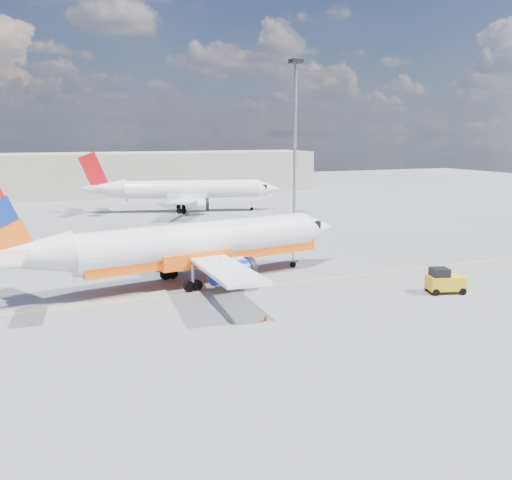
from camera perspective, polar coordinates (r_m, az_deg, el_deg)
name	(u,v)px	position (r m, az deg, el deg)	size (l,w,h in m)	color
ground	(277,296)	(41.35, 2.09, -5.63)	(240.00, 240.00, 0.00)	#5A5A5F
taxi_line	(260,286)	(43.98, 0.44, -4.63)	(70.00, 0.15, 0.01)	yellow
terminal_main	(137,173)	(113.35, -11.83, 6.53)	(70.00, 14.00, 8.00)	#ADA695
main_jet	(190,245)	(44.44, -6.65, -0.51)	(30.26, 23.50, 9.14)	white
second_jet	(186,192)	(86.27, -6.97, 4.82)	(29.99, 22.91, 9.06)	white
gse_tug	(444,281)	(44.18, 18.32, -3.92)	(2.93, 2.27, 1.88)	black
traffic_cone	(266,317)	(35.90, 1.00, -7.75)	(0.37, 0.37, 0.51)	white
floodlight_mast	(295,125)	(77.84, 3.93, 11.39)	(1.54, 1.54, 21.16)	#96969D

